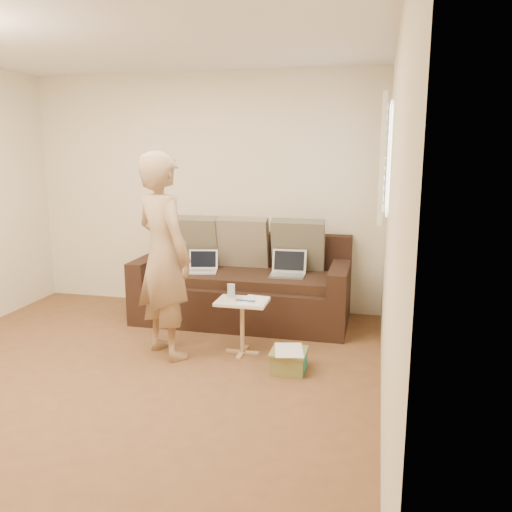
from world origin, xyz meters
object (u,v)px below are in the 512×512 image
object	(u,v)px
side_table	(242,327)
drinking_glass	(231,291)
person	(164,256)
striped_box	(289,360)
sofa	(242,281)
laptop_white	(202,272)
laptop_silver	(287,276)

from	to	relation	value
side_table	drinking_glass	bearing A→B (deg)	151.05
person	striped_box	xyz separation A→B (m)	(1.11, -0.12, -0.80)
sofa	side_table	distance (m)	0.93
laptop_white	drinking_glass	xyz separation A→B (m)	(0.52, -0.73, 0.03)
side_table	drinking_glass	size ratio (longest dim) A/B	4.07
sofa	drinking_glass	size ratio (longest dim) A/B	18.33
side_table	striped_box	world-z (taller)	side_table
laptop_silver	drinking_glass	world-z (taller)	laptop_silver
person	striped_box	size ratio (longest dim) A/B	6.13
laptop_silver	laptop_white	xyz separation A→B (m)	(-0.89, -0.03, 0.00)
sofa	side_table	xyz separation A→B (m)	(0.23, -0.89, -0.18)
laptop_white	striped_box	xyz separation A→B (m)	(1.11, -1.08, -0.43)
person	side_table	world-z (taller)	person
sofa	laptop_silver	size ratio (longest dim) A/B	6.24
laptop_white	person	world-z (taller)	person
laptop_silver	laptop_white	size ratio (longest dim) A/B	1.17
laptop_white	laptop_silver	bearing A→B (deg)	-10.23
laptop_silver	striped_box	xyz separation A→B (m)	(0.21, -1.11, -0.43)
drinking_glass	striped_box	size ratio (longest dim) A/B	0.41
sofa	laptop_silver	bearing A→B (deg)	-7.31
laptop_silver	striped_box	world-z (taller)	laptop_silver
sofa	striped_box	distance (m)	1.40
laptop_silver	striped_box	size ratio (longest dim) A/B	1.22
side_table	person	bearing A→B (deg)	-165.19
sofa	laptop_silver	xyz separation A→B (m)	(0.48, -0.06, 0.10)
side_table	drinking_glass	distance (m)	0.33
sofa	person	world-z (taller)	person
side_table	drinking_glass	xyz separation A→B (m)	(-0.12, 0.07, 0.30)
striped_box	laptop_silver	bearing A→B (deg)	100.86
laptop_white	side_table	world-z (taller)	laptop_white
drinking_glass	striped_box	distance (m)	0.82
laptop_silver	drinking_glass	xyz separation A→B (m)	(-0.37, -0.76, 0.03)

